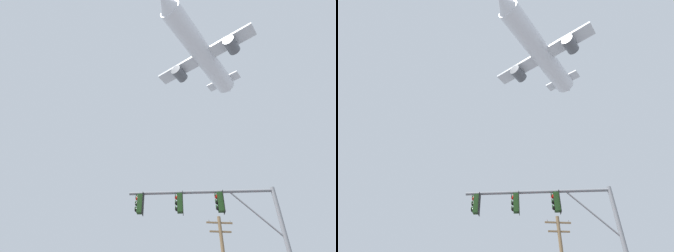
{
  "view_description": "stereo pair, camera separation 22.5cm",
  "coord_description": "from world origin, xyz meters",
  "views": [
    {
      "loc": [
        -0.53,
        -4.57,
        1.51
      ],
      "look_at": [
        1.56,
        13.91,
        15.94
      ],
      "focal_mm": 26.68,
      "sensor_mm": 36.0,
      "label": 1
    },
    {
      "loc": [
        -0.31,
        -4.59,
        1.51
      ],
      "look_at": [
        1.56,
        13.91,
        15.94
      ],
      "focal_mm": 26.68,
      "sensor_mm": 36.0,
      "label": 2
    }
  ],
  "objects": [
    {
      "name": "airplane",
      "position": [
        9.79,
        25.49,
        44.42
      ],
      "size": [
        21.35,
        22.8,
        7.59
      ],
      "color": "white"
    },
    {
      "name": "signal_pole_near",
      "position": [
        3.09,
        6.65,
        5.11
      ],
      "size": [
        6.98,
        1.4,
        6.57
      ],
      "color": "slate",
      "rests_on": "ground"
    }
  ]
}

